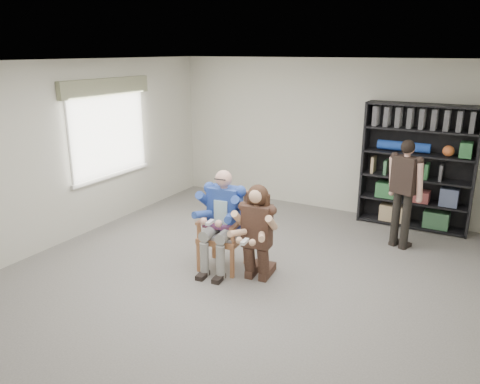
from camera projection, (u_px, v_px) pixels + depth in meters
The scene contains 8 objects.
room_shell at pixel (231, 180), 5.75m from camera, with size 6.00×7.00×2.80m, color beige, non-canonical shape.
floor at pixel (231, 282), 6.16m from camera, with size 6.00×7.00×0.01m, color #65625D.
window_left at pixel (109, 130), 7.89m from camera, with size 0.16×2.00×1.75m, color white, non-canonical shape.
armchair at pixel (222, 231), 6.42m from camera, with size 0.63×0.61×1.08m, color #98613E, non-canonical shape.
seated_man at pixel (222, 220), 6.37m from camera, with size 0.61×0.85×1.41m, color navy, non-canonical shape.
kneeling_woman at pixel (256, 235), 6.02m from camera, with size 0.54×0.87×1.29m, color #352017, non-canonical shape.
bookshelf at pixel (417, 167), 7.81m from camera, with size 1.80×0.38×2.10m, color black, non-canonical shape.
standing_man at pixel (403, 195), 7.02m from camera, with size 0.52×0.29×1.68m, color black, non-canonical shape.
Camera 1 is at (2.80, -4.79, 2.93)m, focal length 35.00 mm.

